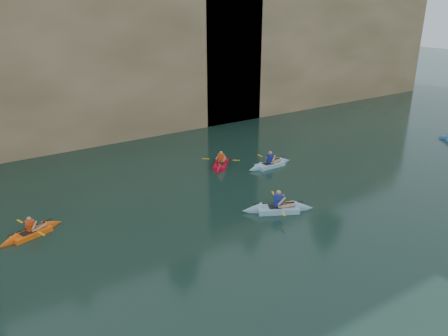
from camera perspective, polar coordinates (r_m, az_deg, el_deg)
cliff at (r=36.93m, az=-22.24°, el=14.88°), size 70.00×16.00×12.00m
cliff_slab_center at (r=30.40m, az=-15.17°, el=14.11°), size 24.00×2.40×11.40m
cliff_slab_east at (r=41.55m, az=12.76°, el=14.88°), size 26.00×2.40×9.84m
sea_cave_center at (r=29.11m, az=-25.13°, el=4.31°), size 3.50×1.00×3.20m
sea_cave_east at (r=33.83m, az=-1.23°, el=9.51°), size 5.00×1.00×4.50m
kayaker_orange at (r=19.62m, az=-23.87°, el=-7.72°), size 2.83×2.03×1.05m
kayaker_ltblue_near at (r=20.04m, az=7.05°, el=-5.24°), size 3.28×2.29×1.30m
kayaker_red_far at (r=25.34m, az=-0.39°, el=0.59°), size 2.54×2.70×1.11m
kayaker_ltblue_mid at (r=25.34m, az=6.02°, el=0.49°), size 3.07×2.31×1.17m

